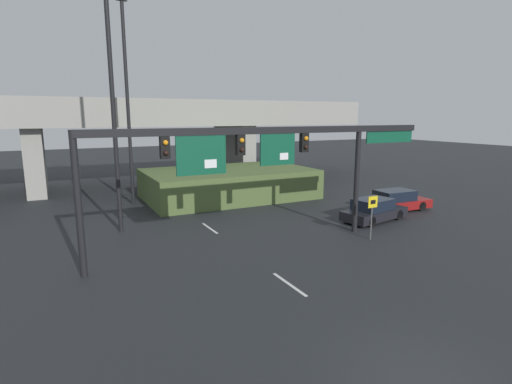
{
  "coord_description": "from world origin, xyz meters",
  "views": [
    {
      "loc": [
        -7.69,
        -6.1,
        6.39
      ],
      "look_at": [
        0.0,
        9.03,
        3.14
      ],
      "focal_mm": 28.0,
      "sensor_mm": 36.0,
      "label": 1
    }
  ],
  "objects_px": {
    "signal_gantry": "(265,149)",
    "highway_light_pole_far": "(127,100)",
    "speed_limit_sign": "(372,211)",
    "highway_light_pole_near": "(110,58)",
    "parked_sedan_near_right": "(374,210)",
    "parked_sedan_mid_right": "(396,201)"
  },
  "relations": [
    {
      "from": "signal_gantry",
      "to": "highway_light_pole_far",
      "type": "xyz_separation_m",
      "value": [
        -4.0,
        12.94,
        2.67
      ]
    },
    {
      "from": "speed_limit_sign",
      "to": "highway_light_pole_far",
      "type": "distance_m",
      "value": 18.3
    },
    {
      "from": "signal_gantry",
      "to": "highway_light_pole_far",
      "type": "height_order",
      "value": "highway_light_pole_far"
    },
    {
      "from": "highway_light_pole_near",
      "to": "parked_sedan_near_right",
      "type": "xyz_separation_m",
      "value": [
        14.28,
        -4.73,
        -8.72
      ]
    },
    {
      "from": "highway_light_pole_near",
      "to": "parked_sedan_near_right",
      "type": "relative_size",
      "value": 3.86
    },
    {
      "from": "speed_limit_sign",
      "to": "highway_light_pole_near",
      "type": "relative_size",
      "value": 0.13
    },
    {
      "from": "parked_sedan_mid_right",
      "to": "highway_light_pole_near",
      "type": "bearing_deg",
      "value": 171.8
    },
    {
      "from": "speed_limit_sign",
      "to": "parked_sedan_near_right",
      "type": "bearing_deg",
      "value": 44.99
    },
    {
      "from": "parked_sedan_near_right",
      "to": "parked_sedan_mid_right",
      "type": "distance_m",
      "value": 3.53
    },
    {
      "from": "speed_limit_sign",
      "to": "highway_light_pole_far",
      "type": "xyz_separation_m",
      "value": [
        -9.5,
        14.47,
        5.93
      ]
    },
    {
      "from": "highway_light_pole_near",
      "to": "parked_sedan_mid_right",
      "type": "bearing_deg",
      "value": -10.84
    },
    {
      "from": "signal_gantry",
      "to": "parked_sedan_near_right",
      "type": "xyz_separation_m",
      "value": [
        8.37,
        1.33,
        -4.18
      ]
    },
    {
      "from": "speed_limit_sign",
      "to": "highway_light_pole_far",
      "type": "relative_size",
      "value": 0.17
    },
    {
      "from": "highway_light_pole_far",
      "to": "parked_sedan_near_right",
      "type": "xyz_separation_m",
      "value": [
        12.37,
        -11.6,
        -6.84
      ]
    },
    {
      "from": "speed_limit_sign",
      "to": "highway_light_pole_far",
      "type": "height_order",
      "value": "highway_light_pole_far"
    },
    {
      "from": "signal_gantry",
      "to": "highway_light_pole_near",
      "type": "distance_m",
      "value": 9.61
    },
    {
      "from": "speed_limit_sign",
      "to": "parked_sedan_mid_right",
      "type": "relative_size",
      "value": 0.49
    },
    {
      "from": "parked_sedan_mid_right",
      "to": "parked_sedan_near_right",
      "type": "bearing_deg",
      "value": -154.57
    },
    {
      "from": "signal_gantry",
      "to": "speed_limit_sign",
      "type": "bearing_deg",
      "value": -15.63
    },
    {
      "from": "signal_gantry",
      "to": "speed_limit_sign",
      "type": "distance_m",
      "value": 6.58
    },
    {
      "from": "highway_light_pole_near",
      "to": "parked_sedan_mid_right",
      "type": "xyz_separation_m",
      "value": [
        17.53,
        -3.36,
        -8.7
      ]
    },
    {
      "from": "speed_limit_sign",
      "to": "parked_sedan_near_right",
      "type": "relative_size",
      "value": 0.51
    }
  ]
}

